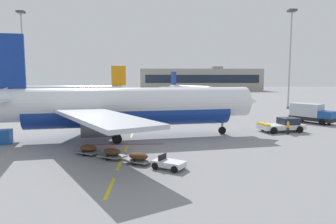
{
  "coord_description": "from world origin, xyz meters",
  "views": [
    {
      "loc": [
        21.13,
        -11.77,
        7.37
      ],
      "look_at": [
        22.86,
        31.74,
        2.53
      ],
      "focal_mm": 32.79,
      "sensor_mm": 36.0,
      "label": 1
    }
  ],
  "objects": [
    {
      "name": "ground",
      "position": [
        40.0,
        40.0,
        0.0
      ],
      "size": [
        400.0,
        400.0,
        0.0
      ],
      "primitive_type": "plane",
      "color": "gray"
    },
    {
      "name": "apron_paint_markings",
      "position": [
        18.0,
        38.17,
        0.0
      ],
      "size": [
        8.0,
        98.4,
        0.01
      ],
      "color": "yellow",
      "rests_on": "ground"
    },
    {
      "name": "airliner_foreground",
      "position": [
        17.59,
        25.43,
        3.95
      ],
      "size": [
        34.69,
        34.02,
        12.2
      ],
      "color": "white",
      "rests_on": "ground"
    },
    {
      "name": "pushback_tug",
      "position": [
        38.63,
        29.42,
        0.9
      ],
      "size": [
        6.37,
        3.92,
        2.08
      ],
      "color": "silver",
      "rests_on": "ground"
    },
    {
      "name": "airliner_mid_left",
      "position": [
        -0.37,
        70.0,
        3.43
      ],
      "size": [
        30.21,
        29.93,
        10.58
      ],
      "color": "silver",
      "rests_on": "ground"
    },
    {
      "name": "airliner_far_center",
      "position": [
        32.38,
        92.61,
        3.14
      ],
      "size": [
        25.19,
        26.52,
        9.69
      ],
      "color": "silver",
      "rests_on": "ground"
    },
    {
      "name": "catering_truck",
      "position": [
        30.23,
        43.97,
        1.65
      ],
      "size": [
        5.42,
        7.3,
        3.14
      ],
      "color": "black",
      "rests_on": "ground"
    },
    {
      "name": "fuel_service_truck",
      "position": [
        46.68,
        37.4,
        1.65
      ],
      "size": [
        6.02,
        7.09,
        3.14
      ],
      "color": "black",
      "rests_on": "ground"
    },
    {
      "name": "baggage_train",
      "position": [
        18.37,
        15.01,
        0.53
      ],
      "size": [
        10.48,
        7.61,
        1.14
      ],
      "color": "silver",
      "rests_on": "ground"
    },
    {
      "name": "ground_crew_worker",
      "position": [
        38.49,
        27.35,
        0.98
      ],
      "size": [
        0.5,
        0.54,
        1.71
      ],
      "color": "#232328",
      "rests_on": "ground"
    },
    {
      "name": "uld_cargo_container",
      "position": [
        4.04,
        22.78,
        0.8
      ],
      "size": [
        1.88,
        1.84,
        1.6
      ],
      "color": "#194C9E",
      "rests_on": "ground"
    },
    {
      "name": "apron_light_mast_near",
      "position": [
        -12.11,
        67.42,
        14.9
      ],
      "size": [
        1.8,
        1.8,
        23.83
      ],
      "color": "slate",
      "rests_on": "ground"
    },
    {
      "name": "apron_light_mast_far",
      "position": [
        52.9,
        60.43,
        14.57
      ],
      "size": [
        1.8,
        1.8,
        23.23
      ],
      "color": "slate",
      "rests_on": "ground"
    },
    {
      "name": "terminal_satellite",
      "position": [
        47.16,
        170.03,
        6.27
      ],
      "size": [
        69.05,
        23.51,
        14.1
      ],
      "color": "#9E998E",
      "rests_on": "ground"
    }
  ]
}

